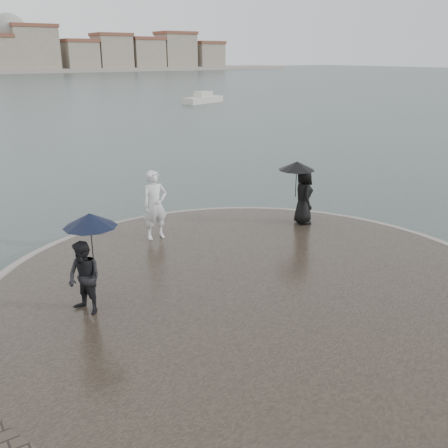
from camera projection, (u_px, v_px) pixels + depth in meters
ground at (378, 375)px, 8.75m from camera, size 400.00×400.00×0.00m
kerb_ring at (256, 292)px, 11.44m from camera, size 12.50×12.50×0.32m
quay_tip at (256, 291)px, 11.43m from camera, size 11.90×11.90×0.36m
statue at (155, 205)px, 13.96m from camera, size 0.75×0.52×1.95m
visitor_left at (86, 259)px, 9.86m from camera, size 1.19×1.08×2.04m
visitor_right at (302, 188)px, 15.16m from camera, size 1.24×1.15×1.95m
boats at (30, 108)px, 48.44m from camera, size 36.52×30.69×1.50m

